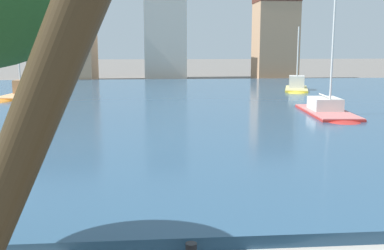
% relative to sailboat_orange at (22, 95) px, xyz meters
% --- Properties ---
extents(harbor_water, '(83.31, 46.66, 0.43)m').
position_rel_sailboat_orange_xyz_m(harbor_water, '(12.49, -5.16, -0.34)').
color(harbor_water, '#2D5170').
rests_on(harbor_water, ground).
extents(sailboat_orange, '(3.04, 8.84, 7.31)m').
position_rel_sailboat_orange_xyz_m(sailboat_orange, '(0.00, 0.00, 0.00)').
color(sailboat_orange, orange).
rests_on(sailboat_orange, ground).
extents(sailboat_yellow, '(3.54, 6.25, 6.16)m').
position_rel_sailboat_orange_xyz_m(sailboat_yellow, '(23.67, 2.92, -0.01)').
color(sailboat_yellow, gold).
rests_on(sailboat_yellow, ground).
extents(sailboat_red, '(2.85, 7.48, 9.41)m').
position_rel_sailboat_orange_xyz_m(sailboat_red, '(21.05, -11.63, -0.09)').
color(sailboat_red, red).
rests_on(sailboat_red, ground).
extents(townhouse_wide_warehouse, '(7.80, 7.35, 12.45)m').
position_rel_sailboat_orange_xyz_m(townhouse_wide_warehouse, '(-0.60, 21.92, 5.68)').
color(townhouse_wide_warehouse, tan).
rests_on(townhouse_wide_warehouse, ground).
extents(townhouse_narrow_midrow, '(5.46, 7.40, 12.63)m').
position_rel_sailboat_orange_xyz_m(townhouse_narrow_midrow, '(12.24, 24.06, 5.77)').
color(townhouse_narrow_midrow, beige).
rests_on(townhouse_narrow_midrow, ground).
extents(townhouse_tall_gabled, '(5.35, 5.11, 10.78)m').
position_rel_sailboat_orange_xyz_m(townhouse_tall_gabled, '(26.72, 22.21, 4.84)').
color(townhouse_tall_gabled, tan).
rests_on(townhouse_tall_gabled, ground).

